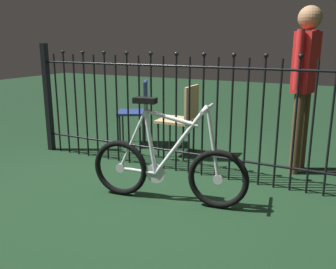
% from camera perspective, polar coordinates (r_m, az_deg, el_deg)
% --- Properties ---
extents(ground_plane, '(20.00, 20.00, 0.00)m').
position_cam_1_polar(ground_plane, '(3.48, -3.29, -9.42)').
color(ground_plane, black).
extents(iron_fence, '(3.82, 0.07, 1.37)m').
position_cam_1_polar(iron_fence, '(3.93, 1.20, 3.76)').
color(iron_fence, black).
rests_on(iron_fence, ground).
extents(bicycle, '(1.42, 0.40, 0.93)m').
position_cam_1_polar(bicycle, '(3.26, -0.17, -5.11)').
color(bicycle, black).
rests_on(bicycle, ground).
extents(chair_navy, '(0.52, 0.52, 0.88)m').
position_cam_1_polar(chair_navy, '(5.01, -4.63, 4.29)').
color(chair_navy, black).
rests_on(chair_navy, ground).
extents(chair_tan, '(0.43, 0.43, 0.88)m').
position_cam_1_polar(chair_tan, '(4.50, 2.31, 3.10)').
color(chair_tan, black).
rests_on(chair_tan, ground).
extents(person_visitor, '(0.25, 0.46, 1.74)m').
position_cam_1_polar(person_visitor, '(4.12, 20.36, 8.58)').
color(person_visitor, '#4C3823').
rests_on(person_visitor, ground).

